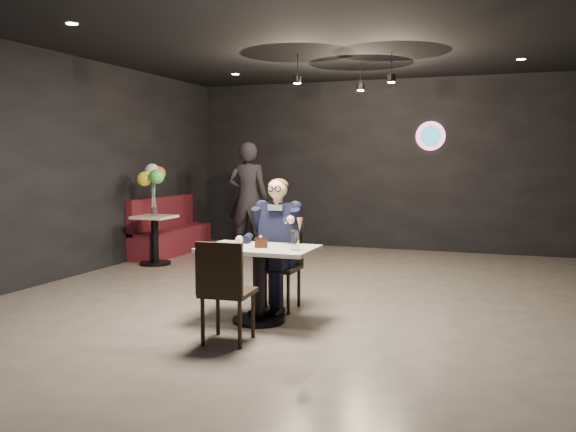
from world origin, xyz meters
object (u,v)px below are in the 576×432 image
at_px(booth_bench, 172,226).
at_px(side_table, 155,242).
at_px(balloon_vase, 154,211).
at_px(chair_far, 279,267).
at_px(passerby, 248,198).
at_px(chair_near, 228,290).
at_px(seated_man, 279,243).
at_px(main_table, 259,284).
at_px(sundae_glass, 295,240).

bearing_deg(booth_bench, side_table, -73.30).
bearing_deg(balloon_vase, chair_far, -35.20).
bearing_deg(booth_bench, chair_far, -43.92).
height_order(booth_bench, balloon_vase, booth_bench).
bearing_deg(chair_far, passerby, 118.43).
height_order(chair_near, passerby, passerby).
height_order(chair_far, seated_man, seated_man).
xyz_separation_m(main_table, sundae_glass, (0.40, -0.07, 0.47)).
bearing_deg(side_table, sundae_glass, -39.07).
distance_m(sundae_glass, booth_bench, 4.98).
bearing_deg(balloon_vase, passerby, 60.00).
relative_size(sundae_glass, side_table, 0.27).
xyz_separation_m(chair_near, passerby, (-1.88, 4.72, 0.49)).
bearing_deg(sundae_glass, seated_man, 122.98).
bearing_deg(main_table, passerby, 115.05).
bearing_deg(main_table, chair_far, 90.00).
height_order(side_table, balloon_vase, balloon_vase).
bearing_deg(side_table, chair_near, -49.17).
bearing_deg(booth_bench, seated_man, -43.92).
height_order(chair_near, sundae_glass, sundae_glass).
xyz_separation_m(main_table, seated_man, (-0.00, 0.55, 0.34)).
bearing_deg(sundae_glass, chair_near, -122.80).
height_order(chair_far, balloon_vase, chair_far).
xyz_separation_m(booth_bench, balloon_vase, (0.30, -1.00, 0.34)).
height_order(balloon_vase, passerby, passerby).
relative_size(main_table, sundae_glass, 6.00).
distance_m(chair_far, seated_man, 0.26).
bearing_deg(passerby, sundae_glass, 108.28).
relative_size(booth_bench, balloon_vase, 12.50).
distance_m(main_table, passerby, 4.47).
xyz_separation_m(main_table, side_table, (-2.76, 2.50, -0.03)).
height_order(seated_man, sundae_glass, seated_man).
distance_m(seated_man, booth_bench, 4.25).
height_order(main_table, balloon_vase, balloon_vase).
height_order(chair_near, balloon_vase, chair_near).
distance_m(main_table, balloon_vase, 3.75).
bearing_deg(main_table, sundae_glass, -10.01).
height_order(seated_man, booth_bench, seated_man).
xyz_separation_m(booth_bench, side_table, (0.30, -1.00, -0.14)).
relative_size(seated_man, balloon_vase, 9.33).
xyz_separation_m(seated_man, balloon_vase, (-2.76, 1.95, 0.11)).
bearing_deg(balloon_vase, chair_near, -49.17).
bearing_deg(sundae_glass, side_table, 140.93).
bearing_deg(chair_near, chair_far, 86.03).
bearing_deg(chair_near, side_table, 126.87).
relative_size(chair_near, booth_bench, 0.48).
distance_m(balloon_vase, passerby, 1.76).
relative_size(seated_man, side_table, 2.11).
xyz_separation_m(chair_far, seated_man, (-0.00, 0.00, 0.26)).
xyz_separation_m(chair_far, chair_near, (0.00, -1.25, 0.00)).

